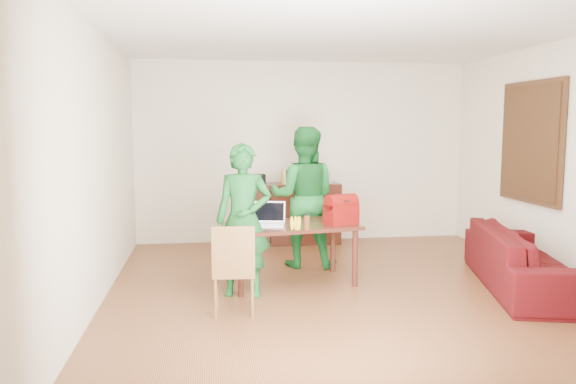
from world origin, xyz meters
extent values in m
cube|color=#462511|center=(0.00, 0.00, -0.05)|extent=(5.00, 5.50, 0.10)
cube|color=white|center=(0.00, 0.00, 2.75)|extent=(5.00, 5.50, 0.10)
cube|color=beige|center=(0.00, 2.80, 1.35)|extent=(5.00, 0.10, 2.70)
cube|color=beige|center=(0.00, -2.80, 1.35)|extent=(5.00, 0.10, 2.70)
cube|color=beige|center=(-2.55, 0.00, 1.35)|extent=(0.10, 5.50, 2.70)
cube|color=beige|center=(2.55, 0.00, 1.35)|extent=(0.10, 5.50, 2.70)
cube|color=#3F2614|center=(2.46, 0.70, 1.55)|extent=(0.04, 1.28, 1.48)
cube|color=#4F2A17|center=(2.43, 0.70, 1.55)|extent=(0.01, 1.18, 1.36)
cube|color=black|center=(-0.20, 2.51, 0.45)|extent=(1.40, 0.45, 0.90)
cube|color=black|center=(-0.70, 2.51, 0.97)|extent=(0.20, 0.14, 0.14)
cube|color=#B1B3BB|center=(0.25, 2.51, 0.97)|extent=(0.24, 0.22, 0.14)
ellipsoid|color=#172F99|center=(0.25, 2.51, 1.08)|extent=(0.14, 0.14, 0.07)
cube|color=black|center=(-0.54, 0.39, 0.65)|extent=(1.54, 1.02, 0.04)
cylinder|color=black|center=(-1.11, -0.03, 0.32)|extent=(0.06, 0.06, 0.63)
cylinder|color=black|center=(0.14, 0.17, 0.32)|extent=(0.06, 0.06, 0.63)
cylinder|color=black|center=(-1.22, 0.61, 0.32)|extent=(0.06, 0.06, 0.63)
cylinder|color=black|center=(0.04, 0.81, 0.32)|extent=(0.06, 0.06, 0.63)
cube|color=brown|center=(-1.21, -0.52, 0.40)|extent=(0.41, 0.39, 0.04)
cube|color=brown|center=(-1.22, -0.69, 0.63)|extent=(0.39, 0.05, 0.44)
imported|color=#12521D|center=(-1.08, 0.03, 0.79)|extent=(0.63, 0.48, 1.58)
imported|color=#156223|center=(-0.26, 1.17, 0.87)|extent=(0.98, 0.84, 1.74)
cube|color=white|center=(-0.79, 0.33, 0.68)|extent=(0.40, 0.31, 0.02)
cube|color=black|center=(-0.79, 0.33, 0.81)|extent=(0.36, 0.16, 0.22)
cylinder|color=#582E14|center=(-0.42, 0.01, 0.76)|extent=(0.06, 0.06, 0.18)
cube|color=#6F0907|center=(0.02, 0.32, 0.80)|extent=(0.40, 0.32, 0.26)
imported|color=#390709|center=(1.95, -0.16, 0.32)|extent=(1.38, 2.34, 0.64)
camera|label=1|loc=(-1.43, -5.65, 1.75)|focal=35.00mm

